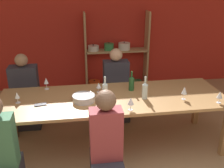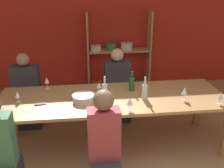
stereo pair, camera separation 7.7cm
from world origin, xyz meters
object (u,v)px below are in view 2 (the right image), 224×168
(shelf_unit, at_px, (116,62))
(wine_glass_white_b, at_px, (17,95))
(wine_bottle_green, at_px, (105,90))
(person_near_b, at_px, (104,155))
(wine_glass_red_b, at_px, (130,102))
(dining_table, at_px, (113,102))
(wine_bottle_dark, at_px, (145,90))
(wine_bottle_amber, at_px, (132,83))
(person_far_a, at_px, (28,99))
(wine_glass_white_a, at_px, (47,81))
(mixing_bowl, at_px, (83,98))
(cell_phone, at_px, (40,104))
(wine_glass_red_c, at_px, (99,86))
(person_near_a, at_px, (0,163))
(wine_glass_red_a, at_px, (185,91))
(wine_glass_red_d, at_px, (220,96))
(person_far_b, at_px, (117,93))

(shelf_unit, bearing_deg, wine_glass_white_b, -126.33)
(wine_bottle_green, bearing_deg, person_near_b, -96.29)
(wine_glass_red_b, height_order, person_near_b, person_near_b)
(dining_table, xyz_separation_m, wine_bottle_dark, (0.41, -0.10, 0.19))
(wine_glass_red_b, bearing_deg, wine_bottle_dark, 49.60)
(wine_bottle_dark, xyz_separation_m, wine_bottle_amber, (-0.11, 0.30, -0.01))
(wine_bottle_amber, xyz_separation_m, person_far_a, (-1.60, 0.64, -0.45))
(wine_bottle_amber, relative_size, wine_glass_white_a, 1.66)
(mixing_bowl, bearing_deg, wine_glass_white_b, 174.83)
(cell_phone, distance_m, person_near_b, 1.09)
(wine_glass_red_c, distance_m, person_far_a, 1.37)
(wine_glass_white_a, relative_size, wine_glass_white_b, 1.18)
(person_near_a, relative_size, person_near_b, 1.01)
(person_near_a, bearing_deg, wine_glass_red_a, 16.12)
(shelf_unit, distance_m, wine_bottle_green, 2.28)
(wine_glass_red_a, distance_m, wine_glass_red_d, 0.44)
(wine_glass_white_b, distance_m, person_far_a, 0.94)
(wine_glass_red_d, bearing_deg, cell_phone, 173.24)
(wine_glass_white_b, distance_m, person_near_a, 0.94)
(wine_bottle_green, relative_size, wine_bottle_dark, 1.02)
(shelf_unit, bearing_deg, wine_glass_white_a, -125.76)
(dining_table, relative_size, wine_glass_white_a, 17.82)
(mixing_bowl, distance_m, wine_glass_red_b, 0.65)
(wine_glass_white_a, relative_size, person_far_b, 0.14)
(wine_bottle_amber, bearing_deg, wine_bottle_green, -149.64)
(wine_glass_red_b, bearing_deg, dining_table, 110.89)
(wine_glass_red_b, bearing_deg, wine_glass_red_c, 118.94)
(wine_glass_red_b, bearing_deg, person_far_a, 139.53)
(wine_bottle_dark, xyz_separation_m, cell_phone, (-1.36, -0.00, -0.12))
(wine_bottle_dark, distance_m, wine_glass_red_a, 0.52)
(wine_glass_white_b, bearing_deg, wine_bottle_amber, 7.17)
(wine_glass_red_b, height_order, wine_glass_red_c, wine_glass_red_b)
(wine_glass_red_c, xyz_separation_m, cell_phone, (-0.77, -0.30, -0.09))
(person_far_a, bearing_deg, wine_glass_red_c, 150.18)
(wine_bottle_amber, xyz_separation_m, person_near_b, (-0.50, -1.04, -0.41))
(mixing_bowl, height_order, wine_glass_red_c, wine_glass_red_c)
(mixing_bowl, relative_size, person_far_b, 0.25)
(shelf_unit, xyz_separation_m, wine_glass_white_a, (-1.26, -1.75, 0.29))
(wine_bottle_dark, bearing_deg, person_near_a, -156.50)
(person_far_a, bearing_deg, person_near_a, 90.38)
(wine_glass_red_b, relative_size, cell_phone, 1.03)
(wine_glass_white_a, xyz_separation_m, person_near_a, (-0.38, -1.26, -0.42))
(person_near_a, bearing_deg, wine_glass_red_c, 42.90)
(wine_bottle_dark, xyz_separation_m, wine_glass_white_a, (-1.32, 0.52, -0.00))
(shelf_unit, distance_m, wine_glass_red_c, 2.06)
(wine_bottle_dark, distance_m, person_far_b, 1.09)
(mixing_bowl, relative_size, wine_glass_red_a, 1.68)
(wine_bottle_dark, distance_m, wine_glass_white_a, 1.42)
(person_near_b, bearing_deg, person_near_a, 179.96)
(wine_bottle_amber, distance_m, person_far_b, 0.80)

